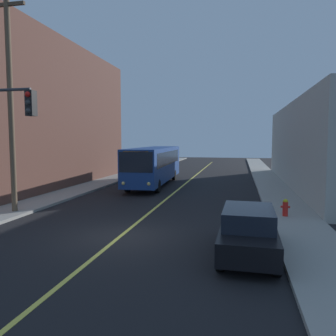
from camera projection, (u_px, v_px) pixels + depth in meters
ground_plane at (121, 236)px, 13.23m from camera, size 120.00×120.00×0.00m
sidewalk_left at (76, 191)px, 24.49m from camera, size 2.50×90.00×0.15m
sidewalk_right at (280, 198)px, 21.43m from camera, size 2.50×90.00×0.15m
lane_stripe_center at (183, 186)px, 27.84m from camera, size 0.16×60.00×0.01m
building_left_brick at (18, 116)px, 27.35m from camera, size 10.00×22.16×11.65m
city_bus at (155, 164)px, 28.14m from camera, size 3.04×12.23×3.20m
parked_car_black at (248, 231)px, 10.92m from camera, size 1.90×4.44×1.62m
utility_pole_near at (10, 85)px, 16.69m from camera, size 2.40×0.28×11.92m
fire_hydrant at (285, 207)px, 16.06m from camera, size 0.44×0.26×0.84m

